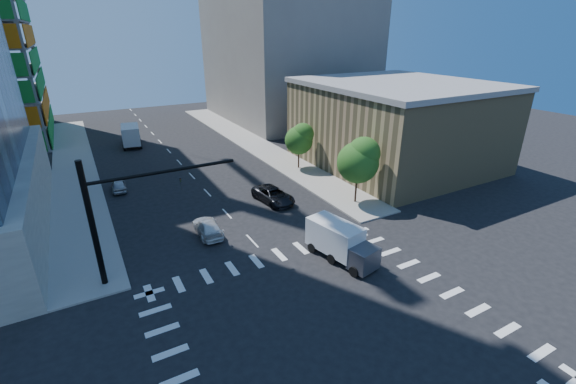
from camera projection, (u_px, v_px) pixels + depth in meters
ground at (335, 330)px, 22.91m from camera, size 160.00×160.00×0.00m
road_markings at (335, 330)px, 22.90m from camera, size 20.00×20.00×0.01m
sidewalk_ne at (252, 143)px, 60.68m from camera, size 5.00×60.00×0.15m
sidewalk_nw at (74, 168)px, 49.49m from camera, size 5.00×60.00×0.15m
commercial_building at (396, 124)px, 49.74m from camera, size 20.50×22.50×10.60m
bg_building_ne at (286, 44)px, 73.82m from camera, size 24.00×30.00×28.00m
signal_mast_nw at (115, 209)px, 25.55m from camera, size 10.20×0.40×9.00m
tree_south at (360, 160)px, 37.93m from camera, size 4.16×4.16×6.82m
tree_north at (300, 138)px, 48.00m from camera, size 3.54×3.52×5.78m
car_nb_far at (273, 195)px, 39.71m from camera, size 3.15×5.67×1.50m
car_sb_near at (208, 227)px, 33.44m from camera, size 2.09×4.72×1.35m
car_sb_mid at (119, 185)px, 42.54m from camera, size 1.70×3.80×1.27m
box_truck_near at (343, 246)px, 29.44m from camera, size 3.35×5.76×2.83m
box_truck_far at (131, 136)px, 59.08m from camera, size 3.35×6.45×3.24m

